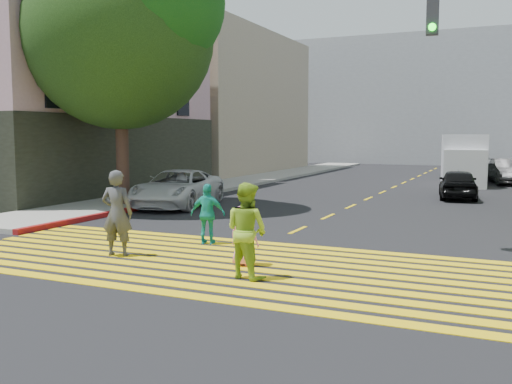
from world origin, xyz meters
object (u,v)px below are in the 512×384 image
Objects in this scene: pedestrian_child at (244,235)px; white_van at (463,161)px; silver_car at (478,167)px; dark_car_parked at (507,171)px; pedestrian_man at (117,213)px; tree_left at (122,24)px; pedestrian_woman at (247,230)px; pedestrian_extra at (208,214)px; dark_car_near at (458,184)px; white_sedan at (178,188)px.

pedestrian_child is 22.99m from white_van.
silver_car is 0.79× the size of white_van.
pedestrian_man is at bearing -117.97° from dark_car_parked.
white_van is at bearing 76.32° from silver_car.
pedestrian_child is at bearing -39.99° from tree_left.
pedestrian_extra is (-2.36, 2.72, -0.16)m from pedestrian_woman.
pedestrian_child is 24.78m from dark_car_parked.
tree_left is at bearing -23.58° from pedestrian_woman.
dark_car_parked is (8.05, 24.57, -0.28)m from pedestrian_man.
dark_car_parked is at bearing -122.59° from pedestrian_man.
tree_left is 2.35× the size of dark_car_parked.
white_van is at bearing -94.26° from dark_car_near.
silver_car is (3.24, 28.41, 0.04)m from pedestrian_child.
pedestrian_man reaches higher than pedestrian_woman.
dark_car_near is 0.63× the size of white_van.
tree_left reaches higher than dark_car_near.
white_van is at bearing 55.23° from tree_left.
pedestrian_woman is 3.61m from pedestrian_extra.
white_sedan is at bearing 32.07° from tree_left.
pedestrian_extra reaches higher than white_sedan.
white_van is at bearing -94.77° from pedestrian_child.
white_van is (-0.38, 7.48, 0.67)m from dark_car_near.
pedestrian_woman is 25.58m from dark_car_parked.
pedestrian_extra is at bearing 62.81° from dark_car_near.
dark_car_parked reaches higher than dark_car_near.
dark_car_parked reaches higher than white_sedan.
pedestrian_man is 0.52× the size of dark_car_near.
pedestrian_child is at bearing -111.41° from dark_car_parked.
silver_car is at bearing -112.81° from pedestrian_extra.
white_sedan is 19.98m from dark_car_parked.
silver_car is at bearing 77.62° from white_van.
pedestrian_woman is 29.44m from silver_car.
dark_car_near is 0.79× the size of silver_car.
pedestrian_man reaches higher than pedestrian_extra.
dark_car_near is at bearing -125.89° from pedestrian_man.
white_van reaches higher than pedestrian_man.
pedestrian_child is (8.32, -6.98, -6.23)m from tree_left.
pedestrian_extra is 14.39m from dark_car_near.
dark_car_parked is 0.71× the size of white_van.
pedestrian_child is at bearing 71.57° from dark_car_near.
pedestrian_child is at bearing 123.95° from pedestrian_extra.
white_sedan is 22.65m from silver_car.
tree_left is at bearing -157.57° from white_sedan.
pedestrian_child reaches higher than dark_car_near.
white_van reaches higher than pedestrian_extra.
tree_left is 25.12m from silver_car.
dark_car_near is 0.88× the size of dark_car_parked.
tree_left is at bearing -38.06° from pedestrian_child.
pedestrian_extra is 0.25× the size of white_van.
pedestrian_child is 28.59m from silver_car.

